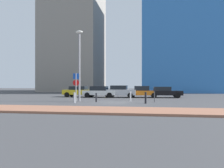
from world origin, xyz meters
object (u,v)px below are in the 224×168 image
(parked_car_silver, at_px, (120,91))
(parked_car_black, at_px, (164,92))
(traffic_bollard_near, at_px, (130,96))
(street_lamp, at_px, (79,60))
(parked_car_white, at_px, (100,92))
(traffic_bollard_far, at_px, (74,98))
(traffic_bollard_edge, at_px, (96,97))
(parked_car_yellow, at_px, (80,91))
(parked_car_orange, at_px, (143,92))
(traffic_bollard_mid, at_px, (146,98))
(parking_sign_post, at_px, (76,84))
(parking_meter, at_px, (154,93))

(parked_car_silver, height_order, parked_car_black, parked_car_silver)
(traffic_bollard_near, bearing_deg, street_lamp, -170.19)
(parked_car_white, relative_size, traffic_bollard_far, 4.54)
(traffic_bollard_near, relative_size, traffic_bollard_far, 1.03)
(traffic_bollard_edge, bearing_deg, parked_car_yellow, 118.01)
(parked_car_orange, distance_m, traffic_bollard_mid, 8.49)
(parked_car_black, height_order, street_lamp, street_lamp)
(parked_car_black, xyz_separation_m, traffic_bollard_near, (-3.83, -6.08, -0.23))
(parked_car_white, distance_m, parked_car_silver, 2.55)
(parking_sign_post, bearing_deg, parked_car_silver, 63.31)
(parking_sign_post, height_order, parking_meter, parking_sign_post)
(parked_car_white, distance_m, parked_car_orange, 5.45)
(parked_car_yellow, relative_size, traffic_bollard_mid, 4.31)
(parked_car_black, bearing_deg, traffic_bollard_far, -135.00)
(traffic_bollard_mid, bearing_deg, traffic_bollard_edge, 168.31)
(traffic_bollard_far, bearing_deg, traffic_bollard_mid, 1.89)
(parked_car_white, relative_size, parked_car_orange, 1.08)
(parked_car_silver, distance_m, parked_car_orange, 2.90)
(parking_meter, distance_m, traffic_bollard_mid, 1.68)
(parked_car_black, xyz_separation_m, traffic_bollard_far, (-8.75, -8.75, -0.25))
(parking_sign_post, relative_size, traffic_bollard_edge, 3.21)
(parking_meter, xyz_separation_m, street_lamp, (-7.32, 0.17, 3.28))
(parked_car_yellow, distance_m, street_lamp, 7.83)
(parked_car_white, bearing_deg, parked_car_orange, 6.20)
(street_lamp, distance_m, traffic_bollard_near, 6.26)
(parked_car_black, distance_m, traffic_bollard_far, 12.37)
(parked_car_white, distance_m, parking_meter, 9.22)
(traffic_bollard_edge, bearing_deg, traffic_bollard_far, -146.42)
(traffic_bollard_near, height_order, traffic_bollard_far, traffic_bollard_near)
(parked_car_orange, height_order, traffic_bollard_edge, parked_car_orange)
(traffic_bollard_far, distance_m, traffic_bollard_edge, 2.11)
(traffic_bollard_mid, distance_m, traffic_bollard_far, 6.40)
(street_lamp, bearing_deg, parked_car_white, 83.29)
(traffic_bollard_mid, bearing_deg, parked_car_silver, 111.75)
(traffic_bollard_edge, bearing_deg, parked_car_orange, 60.28)
(parked_car_orange, distance_m, parking_sign_post, 9.77)
(parking_sign_post, distance_m, traffic_bollard_edge, 2.44)
(parking_sign_post, height_order, traffic_bollard_far, parking_sign_post)
(parked_car_yellow, height_order, parked_car_black, parked_car_yellow)
(parked_car_white, xyz_separation_m, street_lamp, (-0.74, -6.30, 3.39))
(traffic_bollard_edge, bearing_deg, parked_car_black, 47.33)
(parked_car_orange, bearing_deg, street_lamp, -131.80)
(parking_sign_post, bearing_deg, street_lamp, 68.14)
(street_lamp, relative_size, traffic_bollard_near, 7.21)
(parked_car_black, distance_m, traffic_bollard_mid, 8.86)
(parked_car_orange, xyz_separation_m, traffic_bollard_far, (-6.06, -8.69, -0.27))
(traffic_bollard_near, bearing_deg, parked_car_white, 128.22)
(parked_car_white, distance_m, traffic_bollard_edge, 7.03)
(street_lamp, bearing_deg, traffic_bollard_near, 9.81)
(parked_car_yellow, bearing_deg, traffic_bollard_edge, -61.99)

